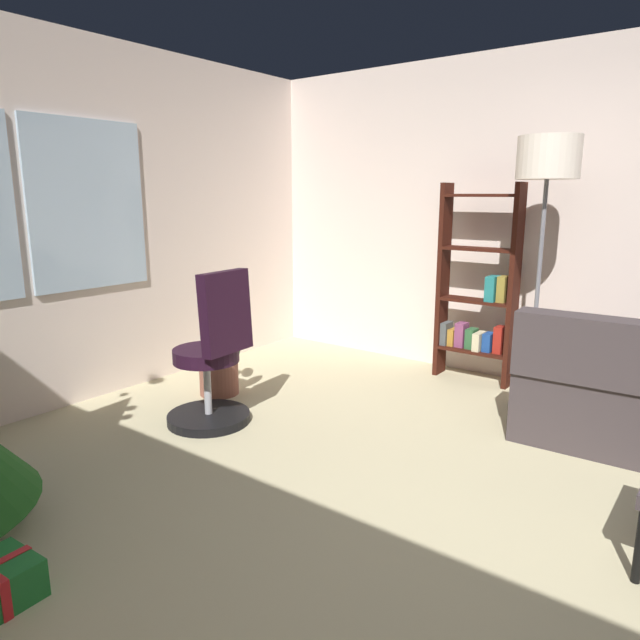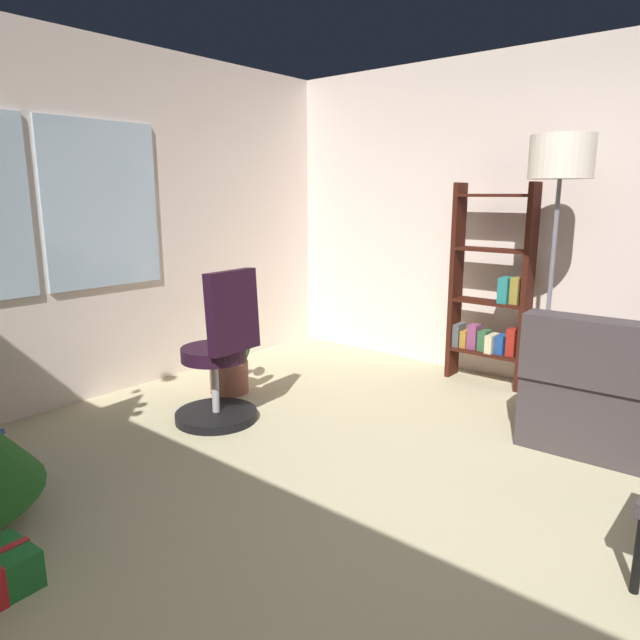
# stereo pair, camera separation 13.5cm
# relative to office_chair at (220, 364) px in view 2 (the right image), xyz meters

# --- Properties ---
(ground_plane) EXTENTS (4.86, 6.38, 0.10)m
(ground_plane) POSITION_rel_office_chair_xyz_m (-0.25, -2.07, -0.46)
(ground_plane) COLOR #C3B88F
(wall_back_with_windows) EXTENTS (4.86, 0.12, 2.63)m
(wall_back_with_windows) POSITION_rel_office_chair_xyz_m (-0.27, 1.16, 0.91)
(wall_back_with_windows) COLOR silver
(wall_back_with_windows) RESTS_ON ground_plane
(office_chair) EXTENTS (0.56, 0.56, 1.05)m
(office_chair) POSITION_rel_office_chair_xyz_m (0.00, 0.00, 0.00)
(office_chair) COLOR black
(office_chair) RESTS_ON ground_plane
(bookshelf) EXTENTS (0.18, 0.64, 1.61)m
(bookshelf) POSITION_rel_office_chair_xyz_m (1.96, -1.02, 0.30)
(bookshelf) COLOR #38150D
(bookshelf) RESTS_ON ground_plane
(floor_lamp) EXTENTS (0.41, 0.41, 1.90)m
(floor_lamp) POSITION_rel_office_chair_xyz_m (1.58, -1.60, 1.24)
(floor_lamp) COLOR slate
(floor_lamp) RESTS_ON ground_plane
(potted_plant) EXTENTS (0.42, 0.41, 0.59)m
(potted_plant) POSITION_rel_office_chair_xyz_m (0.46, 0.42, -0.21)
(potted_plant) COLOR brown
(potted_plant) RESTS_ON ground_plane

